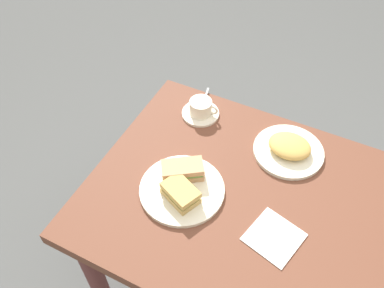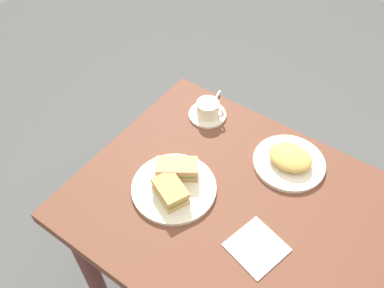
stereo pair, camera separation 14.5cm
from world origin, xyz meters
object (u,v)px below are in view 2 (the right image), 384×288
at_px(sandwich_front, 170,191).
at_px(coffee_saucer, 207,115).
at_px(dining_table, 246,229).
at_px(coffee_cup, 208,108).
at_px(sandwich_back, 177,169).
at_px(side_plate, 289,163).
at_px(napkin, 257,247).
at_px(sandwich_plate, 174,188).
at_px(spoon, 214,100).

bearing_deg(sandwich_front, coffee_saucer, 106.50).
relative_size(dining_table, coffee_cup, 10.03).
bearing_deg(sandwich_back, side_plate, 43.09).
bearing_deg(sandwich_back, napkin, -12.15).
xyz_separation_m(sandwich_front, coffee_saucer, (-0.11, 0.39, -0.04)).
bearing_deg(sandwich_plate, spoon, 105.51).
relative_size(coffee_cup, napkin, 0.76).
bearing_deg(sandwich_back, sandwich_front, -66.61).
height_order(sandwich_plate, sandwich_front, sandwich_front).
distance_m(sandwich_front, coffee_saucer, 0.41).
distance_m(sandwich_front, spoon, 0.48).
bearing_deg(sandwich_front, sandwich_back, 113.39).
height_order(coffee_cup, side_plate, coffee_cup).
height_order(sandwich_front, spoon, sandwich_front).
height_order(spoon, napkin, spoon).
bearing_deg(side_plate, coffee_saucer, 174.58).
bearing_deg(coffee_cup, sandwich_plate, -74.18).
height_order(dining_table, sandwich_plate, sandwich_plate).
height_order(sandwich_front, coffee_cup, coffee_cup).
relative_size(sandwich_plate, napkin, 1.89).
distance_m(coffee_saucer, napkin, 0.58).
bearing_deg(spoon, napkin, -45.45).
relative_size(coffee_saucer, napkin, 0.97).
height_order(side_plate, napkin, side_plate).
distance_m(dining_table, napkin, 0.17).
bearing_deg(napkin, sandwich_front, -178.74).
xyz_separation_m(coffee_cup, napkin, (0.43, -0.38, -0.04)).
distance_m(sandwich_plate, coffee_saucer, 0.37).
relative_size(dining_table, side_plate, 4.51).
relative_size(sandwich_back, coffee_cup, 1.36).
xyz_separation_m(coffee_saucer, side_plate, (0.37, -0.03, 0.00)).
distance_m(dining_table, coffee_saucer, 0.47).
bearing_deg(dining_table, coffee_saucer, 141.14).
height_order(sandwich_front, sandwich_back, sandwich_back).
xyz_separation_m(sandwich_back, coffee_cup, (-0.08, 0.30, -0.00)).
bearing_deg(coffee_cup, spoon, 104.05).
xyz_separation_m(coffee_saucer, coffee_cup, (0.00, 0.00, 0.04)).
relative_size(sandwich_front, sandwich_back, 0.90).
distance_m(sandwich_plate, napkin, 0.33).
distance_m(sandwich_plate, sandwich_back, 0.06).
distance_m(dining_table, side_plate, 0.28).
distance_m(dining_table, coffee_cup, 0.48).
bearing_deg(sandwich_plate, napkin, -4.70).
distance_m(sandwich_back, coffee_saucer, 0.32).
distance_m(coffee_cup, spoon, 0.08).
relative_size(dining_table, napkin, 7.58).
bearing_deg(coffee_cup, coffee_saucer, -173.64).
height_order(sandwich_back, coffee_saucer, sandwich_back).
distance_m(coffee_saucer, coffee_cup, 0.04).
distance_m(dining_table, sandwich_front, 0.30).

